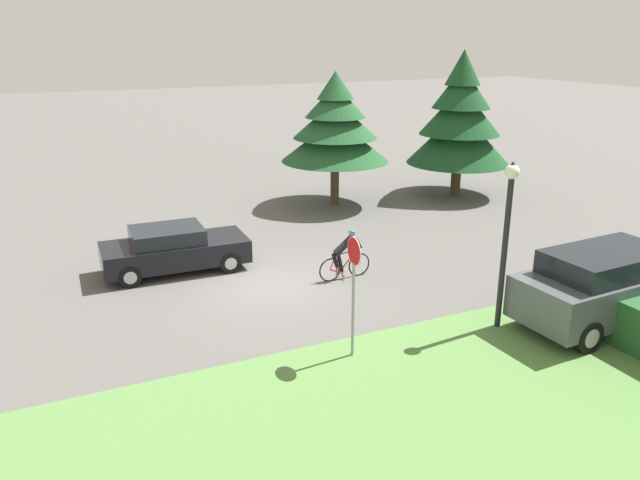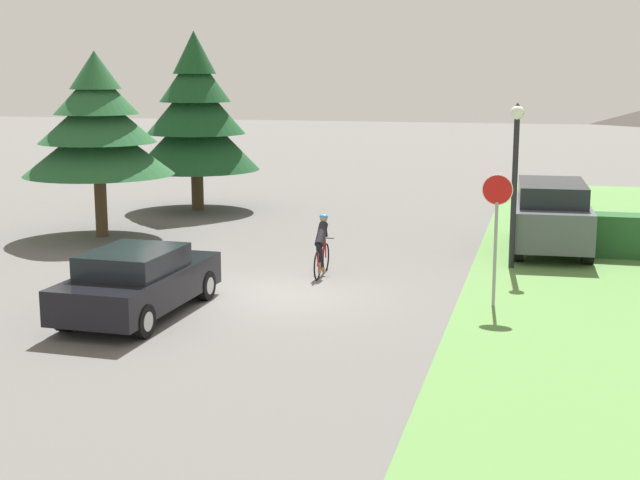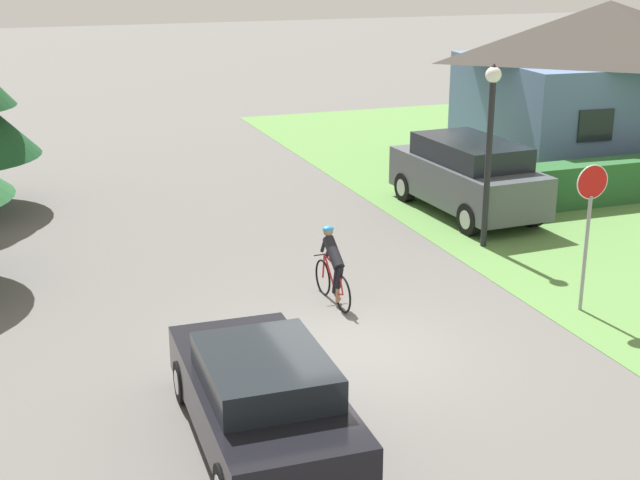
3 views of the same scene
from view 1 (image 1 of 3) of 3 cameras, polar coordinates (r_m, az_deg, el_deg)
name	(u,v)px [view 1 (image 1 of 3)]	position (r m, az deg, el deg)	size (l,w,h in m)	color
ground_plane	(269,283)	(18.33, -4.72, -3.98)	(140.00, 140.00, 0.00)	#5B5956
sedan_left_lane	(174,249)	(19.51, -13.23, -0.82)	(1.98, 4.39, 1.40)	black
cyclist	(345,256)	(18.42, 2.26, -1.43)	(0.44, 1.71, 1.50)	black
parked_suv_right	(606,286)	(17.05, 24.67, -3.82)	(2.26, 4.87, 1.94)	#4C5156
stop_sign	(354,275)	(13.59, 3.10, -3.22)	(0.64, 0.07, 2.82)	gray
street_lamp	(507,222)	(15.37, 16.75, 1.57)	(0.35, 0.35, 4.17)	black
conifer_tall_near	(335,127)	(26.10, 1.40, 10.28)	(4.49, 4.49, 5.53)	#4C3823
conifer_tall_far	(460,120)	(28.38, 12.67, 10.62)	(4.50, 4.50, 6.34)	#4C3823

